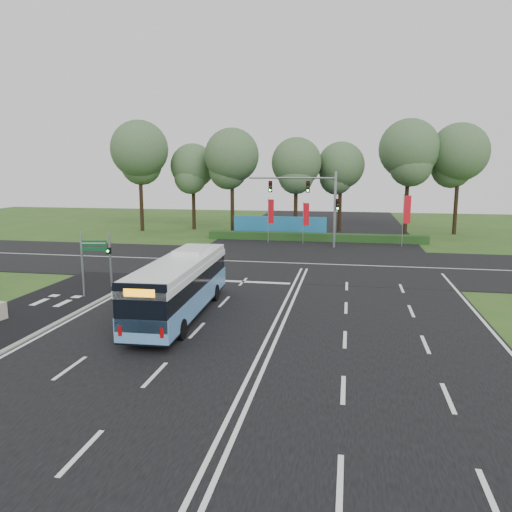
{
  "coord_description": "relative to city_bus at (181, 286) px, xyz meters",
  "views": [
    {
      "loc": [
        3.31,
        -25.76,
        7.28
      ],
      "look_at": [
        -1.89,
        2.0,
        2.3
      ],
      "focal_mm": 35.0,
      "sensor_mm": 36.0,
      "label": 1
    }
  ],
  "objects": [
    {
      "name": "traffic_light_gantry",
      "position": [
        4.98,
        23.38,
        3.1
      ],
      "size": [
        8.41,
        0.28,
        7.0
      ],
      "color": "gray",
      "rests_on": "ground"
    },
    {
      "name": "road_cross",
      "position": [
        4.78,
        14.88,
        -1.54
      ],
      "size": [
        120.0,
        14.0,
        0.05
      ],
      "primitive_type": "cube",
      "color": "black",
      "rests_on": "ground"
    },
    {
      "name": "banner_flag_right",
      "position": [
        13.29,
        25.3,
        1.61
      ],
      "size": [
        0.7,
        0.24,
        4.89
      ],
      "rotation": [
        0.0,
        0.0,
        0.27
      ],
      "color": "gray",
      "rests_on": "ground"
    },
    {
      "name": "eucalyptus_row",
      "position": [
        2.08,
        33.96,
        7.12
      ],
      "size": [
        42.03,
        9.9,
        12.76
      ],
      "color": "black",
      "rests_on": "ground"
    },
    {
      "name": "ground",
      "position": [
        4.78,
        2.88,
        -1.56
      ],
      "size": [
        120.0,
        120.0,
        0.0
      ],
      "primitive_type": "plane",
      "color": "#29511B",
      "rests_on": "ground"
    },
    {
      "name": "utility_cabinet",
      "position": [
        -8.44,
        -2.25,
        -1.12
      ],
      "size": [
        0.62,
        0.55,
        0.89
      ],
      "primitive_type": "cube",
      "rotation": [
        0.0,
        0.0,
        -0.21
      ],
      "color": "#BBAC96",
      "rests_on": "ground"
    },
    {
      "name": "banner_flag_left",
      "position": [
        0.52,
        25.03,
        1.32
      ],
      "size": [
        0.62,
        0.27,
        4.41
      ],
      "rotation": [
        0.0,
        0.0,
        -0.36
      ],
      "color": "gray",
      "rests_on": "ground"
    },
    {
      "name": "pedestrian_signal",
      "position": [
        -6.22,
        4.93,
        0.3
      ],
      "size": [
        0.32,
        0.42,
        3.41
      ],
      "rotation": [
        0.0,
        0.0,
        -0.43
      ],
      "color": "gray",
      "rests_on": "ground"
    },
    {
      "name": "road_main",
      "position": [
        4.78,
        2.88,
        -1.54
      ],
      "size": [
        20.0,
        120.0,
        0.04
      ],
      "primitive_type": "cube",
      "color": "black",
      "rests_on": "ground"
    },
    {
      "name": "street_sign",
      "position": [
        -6.33,
        2.53,
        0.85
      ],
      "size": [
        1.47,
        0.36,
        3.81
      ],
      "rotation": [
        0.0,
        0.0,
        0.19
      ],
      "color": "gray",
      "rests_on": "ground"
    },
    {
      "name": "banner_flag_mid",
      "position": [
        3.95,
        25.09,
        1.12
      ],
      "size": [
        0.6,
        0.15,
        4.09
      ],
      "rotation": [
        0.0,
        0.0,
        -0.17
      ],
      "color": "gray",
      "rests_on": "ground"
    },
    {
      "name": "hedge",
      "position": [
        4.78,
        27.38,
        -1.16
      ],
      "size": [
        22.0,
        1.2,
        0.8
      ],
      "primitive_type": "cube",
      "color": "#193B15",
      "rests_on": "ground"
    },
    {
      "name": "blue_hoarding",
      "position": [
        0.78,
        29.88,
        -0.46
      ],
      "size": [
        10.0,
        0.3,
        2.2
      ],
      "primitive_type": "cube",
      "color": "#1E6FA3",
      "rests_on": "ground"
    },
    {
      "name": "kerb_strip",
      "position": [
        -5.32,
        -0.12,
        -1.5
      ],
      "size": [
        0.25,
        18.0,
        0.12
      ],
      "primitive_type": "cube",
      "color": "gray",
      "rests_on": "ground"
    },
    {
      "name": "city_bus",
      "position": [
        0.0,
        0.0,
        0.0
      ],
      "size": [
        2.69,
        10.89,
        3.1
      ],
      "rotation": [
        0.0,
        0.0,
        0.04
      ],
      "color": "#5890CC",
      "rests_on": "ground"
    },
    {
      "name": "bike_path",
      "position": [
        -7.72,
        -0.12,
        -1.53
      ],
      "size": [
        5.0,
        18.0,
        0.06
      ],
      "primitive_type": "cube",
      "color": "black",
      "rests_on": "ground"
    }
  ]
}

